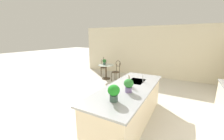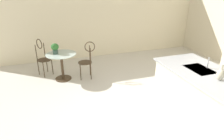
# 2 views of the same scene
# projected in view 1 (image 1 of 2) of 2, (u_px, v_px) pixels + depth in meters

# --- Properties ---
(ground_plane) EXTENTS (40.00, 40.00, 0.00)m
(ground_plane) POSITION_uv_depth(u_px,v_px,m) (106.00, 108.00, 4.23)
(ground_plane) COLOR beige
(wall_left_window) EXTENTS (0.12, 7.80, 2.70)m
(wall_left_window) POSITION_uv_depth(u_px,v_px,m) (146.00, 52.00, 7.55)
(wall_left_window) COLOR beige
(wall_left_window) RESTS_ON ground
(kitchen_island) EXTENTS (2.80, 1.06, 0.92)m
(kitchen_island) POSITION_uv_depth(u_px,v_px,m) (128.00, 104.00, 3.47)
(kitchen_island) COLOR beige
(kitchen_island) RESTS_ON ground
(bistro_table) EXTENTS (0.80, 0.80, 0.74)m
(bistro_table) POSITION_uv_depth(u_px,v_px,m) (106.00, 70.00, 7.09)
(bistro_table) COLOR #3D2D1E
(bistro_table) RESTS_ON ground
(chair_near_window) EXTENTS (0.43, 0.51, 1.04)m
(chair_near_window) POSITION_uv_depth(u_px,v_px,m) (117.00, 70.00, 6.65)
(chair_near_window) COLOR #3D2D1E
(chair_near_window) RESTS_ON ground
(chair_by_island) EXTENTS (0.52, 0.52, 1.04)m
(chair_by_island) POSITION_uv_depth(u_px,v_px,m) (104.00, 65.00, 7.73)
(chair_by_island) COLOR #3D2D1E
(chair_by_island) RESTS_ON ground
(sink_faucet) EXTENTS (0.02, 0.02, 0.22)m
(sink_faucet) POSITION_uv_depth(u_px,v_px,m) (143.00, 78.00, 3.72)
(sink_faucet) COLOR #B2B5BA
(sink_faucet) RESTS_ON kitchen_island
(potted_plant_on_table) EXTENTS (0.20, 0.20, 0.28)m
(potted_plant_on_table) POSITION_uv_depth(u_px,v_px,m) (104.00, 61.00, 7.09)
(potted_plant_on_table) COLOR #385147
(potted_plant_on_table) RESTS_ON bistro_table
(potted_plant_counter_near) EXTENTS (0.21, 0.21, 0.30)m
(potted_plant_counter_near) POSITION_uv_depth(u_px,v_px,m) (129.00, 85.00, 3.01)
(potted_plant_counter_near) COLOR #7A669E
(potted_plant_counter_near) RESTS_ON kitchen_island
(potted_plant_counter_far) EXTENTS (0.23, 0.23, 0.32)m
(potted_plant_counter_far) POSITION_uv_depth(u_px,v_px,m) (114.00, 92.00, 2.58)
(potted_plant_counter_far) COLOR #385147
(potted_plant_counter_far) RESTS_ON kitchen_island
(vase_on_counter) EXTENTS (0.13, 0.13, 0.29)m
(vase_on_counter) POSITION_uv_depth(u_px,v_px,m) (129.00, 82.00, 3.39)
(vase_on_counter) COLOR #BCB29E
(vase_on_counter) RESTS_ON kitchen_island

